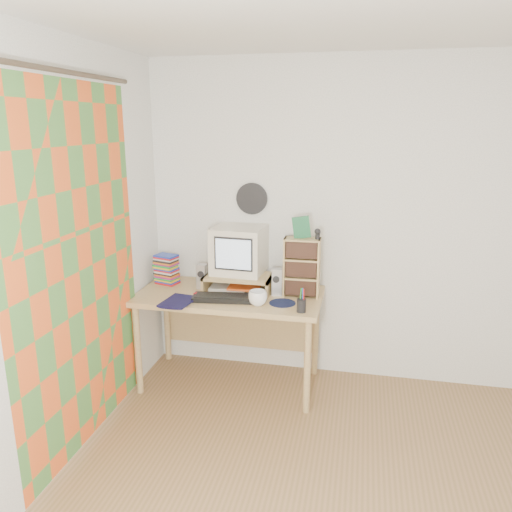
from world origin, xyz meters
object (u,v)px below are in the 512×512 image
at_px(dvd_stack, 166,269).
at_px(keyboard, 227,298).
at_px(cd_rack, 302,267).
at_px(crt_monitor, 238,251).
at_px(diary, 166,298).
at_px(desk, 231,307).
at_px(mug, 258,298).

bearing_deg(dvd_stack, keyboard, -10.26).
xyz_separation_m(keyboard, cd_rack, (0.52, 0.22, 0.20)).
bearing_deg(crt_monitor, diary, -133.03).
xyz_separation_m(dvd_stack, diary, (0.15, -0.40, -0.09)).
relative_size(dvd_stack, diary, 0.97).
bearing_deg(diary, crt_monitor, 50.32).
distance_m(desk, diary, 0.54).
height_order(keyboard, diary, diary).
relative_size(desk, keyboard, 2.82).
bearing_deg(cd_rack, keyboard, -157.75).
bearing_deg(dvd_stack, cd_rack, 12.51).
bearing_deg(mug, diary, -173.78).
relative_size(keyboard, mug, 3.71).
bearing_deg(keyboard, mug, -18.31).
height_order(keyboard, mug, mug).
height_order(desk, crt_monitor, crt_monitor).
bearing_deg(mug, dvd_stack, 158.06).
xyz_separation_m(cd_rack, mug, (-0.28, -0.27, -0.17)).
distance_m(keyboard, cd_rack, 0.60).
bearing_deg(mug, crt_monitor, 123.82).
bearing_deg(desk, mug, -43.98).
relative_size(crt_monitor, mug, 2.85).
relative_size(desk, cd_rack, 3.17).
xyz_separation_m(mug, diary, (-0.67, -0.07, -0.03)).
relative_size(keyboard, diary, 2.01).
relative_size(desk, mug, 10.46).
relative_size(crt_monitor, keyboard, 0.77).
xyz_separation_m(keyboard, diary, (-0.43, -0.12, 0.01)).
bearing_deg(cd_rack, desk, -179.15).
relative_size(desk, dvd_stack, 5.85).
height_order(cd_rack, diary, cd_rack).
bearing_deg(dvd_stack, crt_monitor, 16.66).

